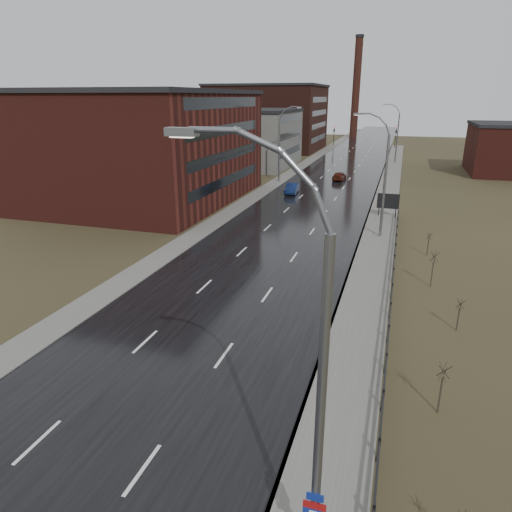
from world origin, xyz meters
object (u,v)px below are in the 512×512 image
Objects in this scene: streetlight_main at (308,392)px; billboard at (388,202)px; car_far at (339,176)px; car_near at (292,189)px.

streetlight_main is 4.48× the size of billboard.
streetlight_main is 64.84m from car_far.
billboard reaches higher than car_far.
car_far is (-7.60, 64.17, -5.36)m from streetlight_main.
billboard is 16.22m from car_near.
car_near is (-13.00, 9.63, -1.10)m from billboard.
streetlight_main is at bearing -80.41° from car_near.
car_far is at bearing 96.75° from streetlight_main.
billboard is 0.63× the size of car_near.
car_far is (-8.22, 22.14, -1.11)m from billboard.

